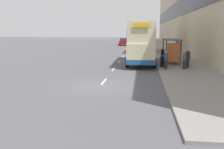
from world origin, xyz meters
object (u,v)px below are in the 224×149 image
at_px(pedestrian_at_shelter, 166,60).
at_px(litter_bin, 163,61).
at_px(pedestrian_1, 163,56).
at_px(car_3, 124,42).
at_px(bus_shelter, 174,46).
at_px(car_0, 144,40).
at_px(pedestrian_2, 188,58).
at_px(double_decker_bus_near, 141,42).
at_px(pedestrian_3, 184,60).
at_px(car_1, 129,39).
at_px(double_decker_bus_ahead, 143,38).
at_px(car_2, 144,38).

relative_size(pedestrian_at_shelter, litter_bin, 1.53).
bearing_deg(pedestrian_1, car_3, 101.10).
height_order(bus_shelter, car_0, bus_shelter).
bearing_deg(pedestrian_2, car_0, 94.80).
distance_m(double_decker_bus_near, pedestrian_3, 6.06).
relative_size(pedestrian_1, pedestrian_3, 1.01).
bearing_deg(bus_shelter, pedestrian_2, -74.24).
relative_size(car_1, pedestrian_at_shelter, 2.49).
height_order(car_3, pedestrian_3, pedestrian_3).
distance_m(car_3, pedestrian_3, 37.36).
relative_size(bus_shelter, pedestrian_2, 2.41).
bearing_deg(litter_bin, car_0, 92.17).
relative_size(double_decker_bus_near, pedestrian_1, 6.12).
height_order(pedestrian_3, litter_bin, pedestrian_3).
bearing_deg(pedestrian_3, car_0, 94.22).
relative_size(double_decker_bus_ahead, car_3, 2.83).
relative_size(double_decker_bus_near, car_1, 2.51).
bearing_deg(double_decker_bus_near, pedestrian_2, -42.13).
xyz_separation_m(car_1, pedestrian_1, (6.49, -55.29, 0.13)).
xyz_separation_m(bus_shelter, car_1, (-7.62, 54.72, -1.02)).
distance_m(double_decker_bus_near, pedestrian_2, 5.82).
height_order(bus_shelter, double_decker_bus_near, double_decker_bus_near).
distance_m(pedestrian_at_shelter, pedestrian_1, 3.44).
bearing_deg(pedestrian_at_shelter, car_3, 100.14).
bearing_deg(double_decker_bus_near, car_0, 89.53).
bearing_deg(pedestrian_at_shelter, car_0, 92.28).
xyz_separation_m(double_decker_bus_ahead, pedestrian_1, (2.08, -16.05, -1.31)).
bearing_deg(pedestrian_2, double_decker_bus_near, 137.87).
bearing_deg(double_decker_bus_ahead, car_3, 104.50).
height_order(pedestrian_1, pedestrian_3, pedestrian_1).
bearing_deg(pedestrian_2, pedestrian_3, -120.25).
height_order(car_3, pedestrian_1, pedestrian_1).
bearing_deg(car_2, litter_bin, -88.65).
distance_m(double_decker_bus_ahead, pedestrian_2, 19.22).
distance_m(bus_shelter, pedestrian_1, 1.55).
relative_size(bus_shelter, car_0, 1.07).
xyz_separation_m(double_decker_bus_near, litter_bin, (2.08, -3.34, -1.61)).
height_order(double_decker_bus_ahead, litter_bin, double_decker_bus_ahead).
bearing_deg(pedestrian_2, car_2, 93.27).
bearing_deg(car_0, double_decker_bus_ahead, -90.55).
bearing_deg(pedestrian_at_shelter, pedestrian_2, 20.53).
relative_size(double_decker_bus_near, litter_bin, 9.59).
bearing_deg(double_decker_bus_ahead, pedestrian_1, -82.60).
bearing_deg(car_2, car_3, -100.06).
bearing_deg(pedestrian_3, double_decker_bus_ahead, 100.81).
height_order(double_decker_bus_near, car_2, double_decker_bus_near).
height_order(car_0, car_1, car_0).
height_order(double_decker_bus_near, pedestrian_at_shelter, double_decker_bus_near).
xyz_separation_m(car_1, pedestrian_at_shelter, (6.53, -58.73, 0.11)).
height_order(bus_shelter, car_1, bus_shelter).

